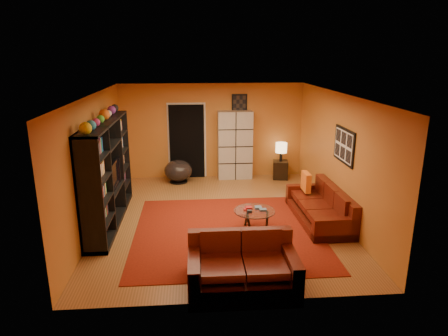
{
  "coord_description": "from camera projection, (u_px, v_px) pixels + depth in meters",
  "views": [
    {
      "loc": [
        -0.54,
        -7.86,
        3.39
      ],
      "look_at": [
        0.1,
        0.1,
        1.07
      ],
      "focal_mm": 32.0,
      "sensor_mm": 36.0,
      "label": 1
    }
  ],
  "objects": [
    {
      "name": "wall_back",
      "position": [
        212.0,
        131.0,
        11.02
      ],
      "size": [
        6.0,
        0.0,
        6.0
      ],
      "primitive_type": "plane",
      "rotation": [
        1.57,
        0.0,
        0.0
      ],
      "color": "#BB6C29",
      "rests_on": "floor"
    },
    {
      "name": "throw_pillow",
      "position": [
        306.0,
        182.0,
        8.85
      ],
      "size": [
        0.12,
        0.42,
        0.42
      ],
      "primitive_type": "cube",
      "color": "orange",
      "rests_on": "sofa"
    },
    {
      "name": "wall_art_back",
      "position": [
        239.0,
        104.0,
        10.85
      ],
      "size": [
        0.42,
        0.03,
        0.52
      ],
      "primitive_type": "cube",
      "color": "black",
      "rests_on": "wall_back"
    },
    {
      "name": "wall_right",
      "position": [
        339.0,
        156.0,
        8.34
      ],
      "size": [
        0.0,
        6.0,
        6.0
      ],
      "primitive_type": "plane",
      "rotation": [
        1.57,
        0.0,
        -1.57
      ],
      "color": "#BB6C29",
      "rests_on": "floor"
    },
    {
      "name": "entertainment_unit",
      "position": [
        107.0,
        173.0,
        8.05
      ],
      "size": [
        0.45,
        3.0,
        2.1
      ],
      "primitive_type": "cube",
      "color": "black",
      "rests_on": "floor"
    },
    {
      "name": "doorway",
      "position": [
        187.0,
        142.0,
        11.01
      ],
      "size": [
        0.95,
        0.1,
        2.04
      ],
      "primitive_type": "cube",
      "color": "black",
      "rests_on": "floor"
    },
    {
      "name": "side_table",
      "position": [
        280.0,
        170.0,
        11.1
      ],
      "size": [
        0.46,
        0.46,
        0.5
      ],
      "primitive_type": "cube",
      "rotation": [
        0.0,
        0.0,
        -0.17
      ],
      "color": "black",
      "rests_on": "floor"
    },
    {
      "name": "coffee_table",
      "position": [
        255.0,
        213.0,
        7.82
      ],
      "size": [
        0.81,
        0.81,
        0.41
      ],
      "rotation": [
        0.0,
        0.0,
        -0.04
      ],
      "color": "silver",
      "rests_on": "floor"
    },
    {
      "name": "wall_front",
      "position": [
        235.0,
        217.0,
        5.28
      ],
      "size": [
        6.0,
        0.0,
        6.0
      ],
      "primitive_type": "plane",
      "rotation": [
        -1.57,
        0.0,
        0.0
      ],
      "color": "#BB6C29",
      "rests_on": "floor"
    },
    {
      "name": "floor",
      "position": [
        220.0,
        218.0,
        8.51
      ],
      "size": [
        6.0,
        6.0,
        0.0
      ],
      "primitive_type": "plane",
      "color": "brown",
      "rests_on": "ground"
    },
    {
      "name": "storage_cabinet",
      "position": [
        235.0,
        145.0,
        10.98
      ],
      "size": [
        0.94,
        0.42,
        1.87
      ],
      "primitive_type": "cube",
      "rotation": [
        0.0,
        0.0,
        0.01
      ],
      "color": "#B1ADA3",
      "rests_on": "floor"
    },
    {
      "name": "wall_left",
      "position": [
        95.0,
        161.0,
        7.96
      ],
      "size": [
        0.0,
        6.0,
        6.0
      ],
      "primitive_type": "plane",
      "rotation": [
        1.57,
        0.0,
        1.57
      ],
      "color": "#BB6C29",
      "rests_on": "floor"
    },
    {
      "name": "wall_art_right",
      "position": [
        344.0,
        146.0,
        7.97
      ],
      "size": [
        0.03,
        1.0,
        0.7
      ],
      "primitive_type": "cube",
      "color": "black",
      "rests_on": "wall_right"
    },
    {
      "name": "rug",
      "position": [
        227.0,
        231.0,
        7.85
      ],
      "size": [
        3.6,
        3.6,
        0.01
      ],
      "primitive_type": "cube",
      "color": "#62150B",
      "rests_on": "floor"
    },
    {
      "name": "sofa",
      "position": [
        323.0,
        207.0,
        8.31
      ],
      "size": [
        0.91,
        2.15,
        0.85
      ],
      "rotation": [
        0.0,
        0.0,
        0.02
      ],
      "color": "#481109",
      "rests_on": "rug"
    },
    {
      "name": "table_lamp",
      "position": [
        281.0,
        148.0,
        10.92
      ],
      "size": [
        0.31,
        0.31,
        0.52
      ],
      "color": "black",
      "rests_on": "side_table"
    },
    {
      "name": "loveseat",
      "position": [
        242.0,
        262.0,
        6.14
      ],
      "size": [
        1.67,
        1.01,
        0.85
      ],
      "rotation": [
        0.0,
        0.0,
        1.56
      ],
      "color": "#481109",
      "rests_on": "rug"
    },
    {
      "name": "bowl_chair",
      "position": [
        178.0,
        171.0,
        10.74
      ],
      "size": [
        0.75,
        0.75,
        0.61
      ],
      "color": "black",
      "rests_on": "floor"
    },
    {
      "name": "tv",
      "position": [
        110.0,
        175.0,
        8.1
      ],
      "size": [
        0.94,
        0.12,
        0.54
      ],
      "primitive_type": "imported",
      "rotation": [
        0.0,
        0.0,
        1.57
      ],
      "color": "black",
      "rests_on": "entertainment_unit"
    },
    {
      "name": "ceiling",
      "position": [
        219.0,
        94.0,
        7.79
      ],
      "size": [
        6.0,
        6.0,
        0.0
      ],
      "primitive_type": "plane",
      "rotation": [
        3.14,
        0.0,
        0.0
      ],
      "color": "white",
      "rests_on": "wall_back"
    }
  ]
}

